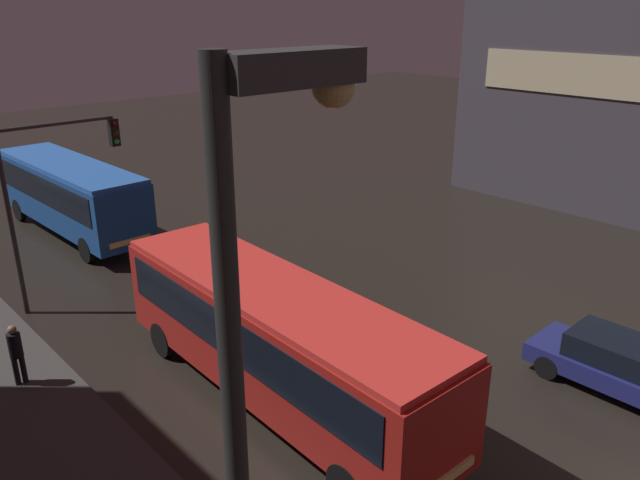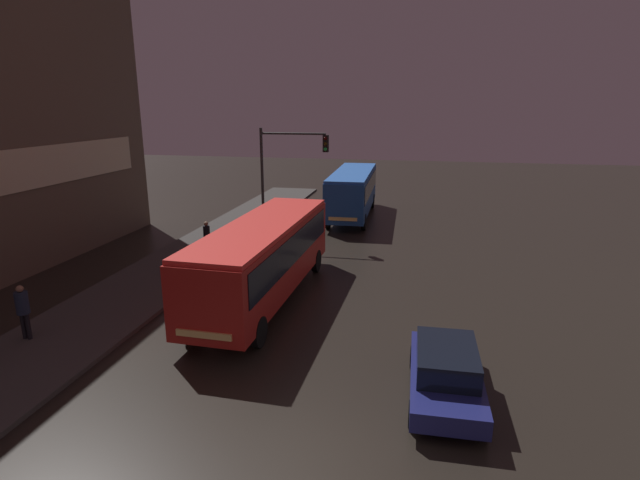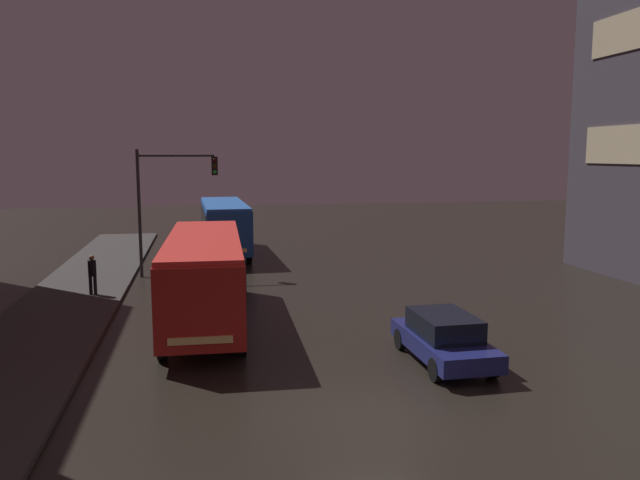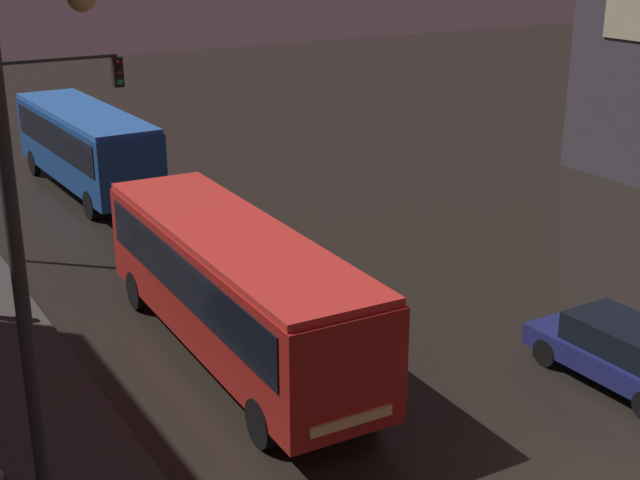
# 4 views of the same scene
# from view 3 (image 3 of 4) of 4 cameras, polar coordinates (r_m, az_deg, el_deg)

# --- Properties ---
(ground_plane) EXTENTS (120.00, 120.00, 0.00)m
(ground_plane) POSITION_cam_3_polar(r_m,az_deg,el_deg) (14.73, 4.90, -15.90)
(ground_plane) COLOR black
(sidewalk_left) EXTENTS (4.00, 48.00, 0.15)m
(sidewalk_left) POSITION_cam_3_polar(r_m,az_deg,el_deg) (24.29, -23.20, -6.73)
(sidewalk_left) COLOR #3D3A38
(sidewalk_left) RESTS_ON ground
(bus_near) EXTENTS (2.83, 10.48, 3.09)m
(bus_near) POSITION_cam_3_polar(r_m,az_deg,el_deg) (22.14, -10.54, -2.73)
(bus_near) COLOR #AD1E19
(bus_near) RESTS_ON ground
(bus_far) EXTENTS (2.70, 9.81, 3.10)m
(bus_far) POSITION_cam_3_polar(r_m,az_deg,el_deg) (37.33, -8.76, 1.60)
(bus_far) COLOR #194793
(bus_far) RESTS_ON ground
(car_taxi) EXTENTS (1.88, 4.24, 1.42)m
(car_taxi) POSITION_cam_3_polar(r_m,az_deg,el_deg) (18.36, 11.25, -8.73)
(car_taxi) COLOR navy
(car_taxi) RESTS_ON ground
(pedestrian_mid) EXTENTS (0.38, 0.38, 1.66)m
(pedestrian_mid) POSITION_cam_3_polar(r_m,az_deg,el_deg) (27.42, -20.10, -2.75)
(pedestrian_mid) COLOR black
(pedestrian_mid) RESTS_ON sidewalk_left
(traffic_light_main) EXTENTS (3.84, 0.35, 6.16)m
(traffic_light_main) POSITION_cam_3_polar(r_m,az_deg,el_deg) (30.94, -13.79, 4.47)
(traffic_light_main) COLOR #2D2D2D
(traffic_light_main) RESTS_ON ground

